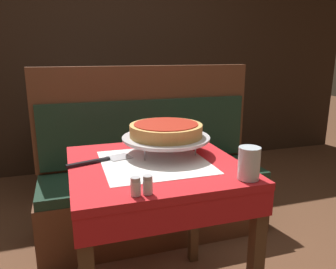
# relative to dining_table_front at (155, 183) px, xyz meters

# --- Properties ---
(dining_table_front) EXTENTS (0.72, 0.72, 0.77)m
(dining_table_front) POSITION_rel_dining_table_front_xyz_m (0.00, 0.00, 0.00)
(dining_table_front) COLOR red
(dining_table_front) RESTS_ON ground_plane
(dining_table_rear) EXTENTS (0.73, 0.73, 0.76)m
(dining_table_rear) POSITION_rel_dining_table_front_xyz_m (-0.17, 1.72, -0.02)
(dining_table_rear) COLOR #194799
(dining_table_rear) RESTS_ON ground_plane
(booth_bench) EXTENTS (1.51, 0.49, 1.14)m
(booth_bench) POSITION_rel_dining_table_front_xyz_m (0.19, 0.73, -0.34)
(booth_bench) COLOR brown
(booth_bench) RESTS_ON ground_plane
(back_wall_panel) EXTENTS (6.00, 0.04, 2.40)m
(back_wall_panel) POSITION_rel_dining_table_front_xyz_m (0.00, 2.17, 0.53)
(back_wall_panel) COLOR black
(back_wall_panel) RESTS_ON ground_plane
(pizza_pan_stand) EXTENTS (0.41, 0.41, 0.08)m
(pizza_pan_stand) POSITION_rel_dining_table_front_xyz_m (0.08, 0.10, 0.17)
(pizza_pan_stand) COLOR #ADADB2
(pizza_pan_stand) RESTS_ON dining_table_front
(deep_dish_pizza) EXTENTS (0.33, 0.33, 0.06)m
(deep_dish_pizza) POSITION_rel_dining_table_front_xyz_m (0.08, 0.10, 0.21)
(deep_dish_pizza) COLOR tan
(deep_dish_pizza) RESTS_ON pizza_pan_stand
(pizza_server) EXTENTS (0.29, 0.13, 0.01)m
(pizza_server) POSITION_rel_dining_table_front_xyz_m (-0.22, 0.08, 0.10)
(pizza_server) COLOR #BCBCC1
(pizza_server) RESTS_ON dining_table_front
(water_glass_near) EXTENTS (0.08, 0.08, 0.12)m
(water_glass_near) POSITION_rel_dining_table_front_xyz_m (0.28, -0.29, 0.16)
(water_glass_near) COLOR silver
(water_glass_near) RESTS_ON dining_table_front
(salt_shaker) EXTENTS (0.03, 0.03, 0.06)m
(salt_shaker) POSITION_rel_dining_table_front_xyz_m (-0.15, -0.31, 0.13)
(salt_shaker) COLOR silver
(salt_shaker) RESTS_ON dining_table_front
(pepper_shaker) EXTENTS (0.03, 0.03, 0.06)m
(pepper_shaker) POSITION_rel_dining_table_front_xyz_m (-0.11, -0.31, 0.13)
(pepper_shaker) COLOR silver
(pepper_shaker) RESTS_ON dining_table_front
(condiment_caddy) EXTENTS (0.14, 0.14, 0.18)m
(condiment_caddy) POSITION_rel_dining_table_front_xyz_m (-0.28, 1.74, 0.13)
(condiment_caddy) COLOR black
(condiment_caddy) RESTS_ON dining_table_rear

